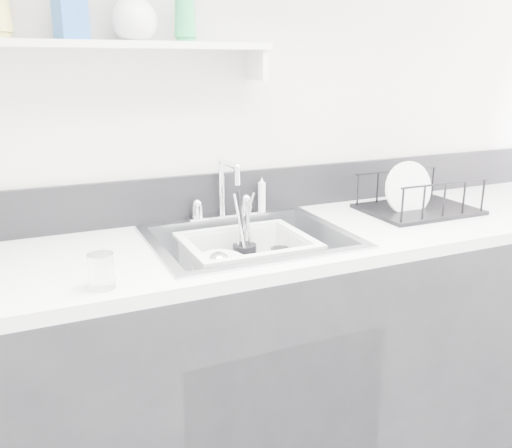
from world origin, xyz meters
name	(u,v)px	position (x,y,z in m)	size (l,w,h in m)	color
counter_run	(250,363)	(0.00, 1.19, 0.46)	(3.20, 0.62, 0.92)	black
backsplash	(218,195)	(0.00, 1.49, 1.00)	(3.20, 0.02, 0.16)	black
sink	(250,264)	(0.00, 1.19, 0.83)	(0.64, 0.52, 0.20)	silver
faucet	(223,203)	(0.00, 1.44, 0.98)	(0.26, 0.18, 0.23)	silver
side_sprayer	(262,196)	(0.16, 1.44, 0.99)	(0.03, 0.03, 0.14)	white
wall_shelf	(115,48)	(-0.35, 1.42, 1.51)	(1.00, 0.16, 0.12)	silver
wash_tub	(247,262)	(0.00, 1.21, 0.83)	(0.41, 0.33, 0.16)	white
plate_stack	(228,280)	(-0.09, 1.17, 0.79)	(0.26, 0.26, 0.10)	white
utensil_cup	(244,256)	(0.01, 1.27, 0.83)	(0.08, 0.08, 0.28)	black
ladle	(241,271)	(-0.03, 1.18, 0.81)	(0.31, 0.11, 0.09)	silver
tumbler_in_tub	(280,261)	(0.12, 1.21, 0.81)	(0.06, 0.06, 0.09)	white
tumbler_counter	(101,271)	(-0.50, 0.96, 0.97)	(0.07, 0.07, 0.09)	white
dish_rack	(419,193)	(0.72, 1.23, 0.99)	(0.41, 0.31, 0.14)	black
bowl_small	(281,280)	(0.08, 1.12, 0.78)	(0.10, 0.10, 0.03)	white
soap_bottle_b	(69,7)	(-0.47, 1.41, 1.62)	(0.08, 0.08, 0.18)	#245FAE
soap_bottle_c	(134,10)	(-0.29, 1.40, 1.62)	(0.14, 0.14, 0.18)	silver
soap_bottle_d	(185,11)	(-0.13, 1.40, 1.62)	(0.07, 0.07, 0.19)	green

